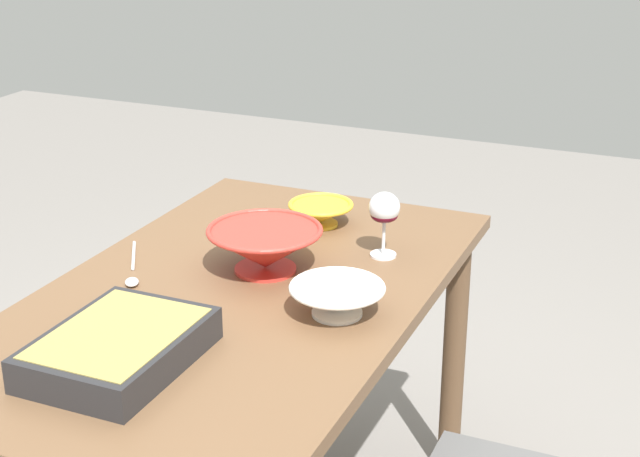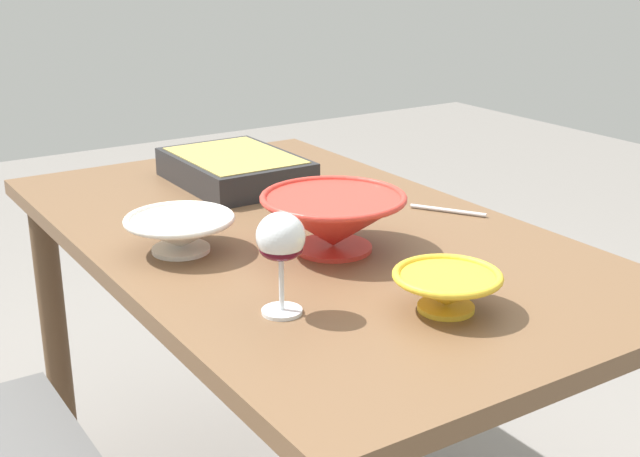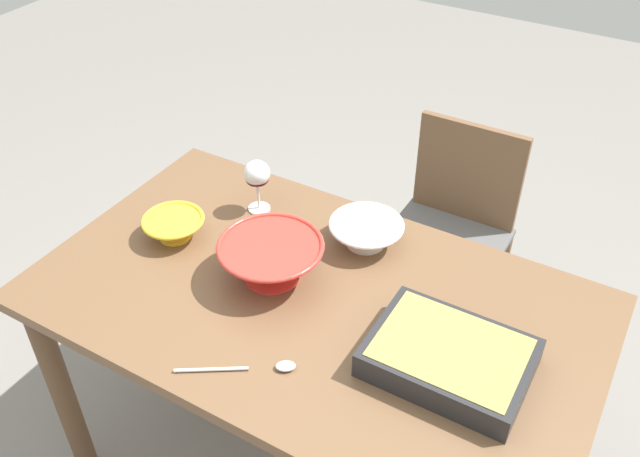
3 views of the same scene
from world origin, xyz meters
The scene contains 8 objects.
dining_table centered at (0.00, 0.00, 0.66)m, with size 1.36×0.79×0.77m.
chair centered at (-0.08, -0.75, 0.47)m, with size 0.38×0.45×0.83m.
wine_glass centered at (0.31, -0.23, 0.88)m, with size 0.07×0.07×0.16m.
casserole_dish centered at (-0.36, 0.05, 0.81)m, with size 0.34×0.25×0.07m.
mixing_bowl centered at (-0.02, -0.25, 0.81)m, with size 0.20×0.20×0.07m.
small_bowl centered at (0.13, -0.01, 0.83)m, with size 0.26×0.26×0.10m.
serving_bowl centered at (0.44, -0.01, 0.81)m, with size 0.17×0.17×0.06m.
serving_spoon centered at (-0.01, 0.25, 0.78)m, with size 0.23×0.16×0.01m.
Camera 3 is at (-0.61, 1.02, 1.92)m, focal length 38.39 mm.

